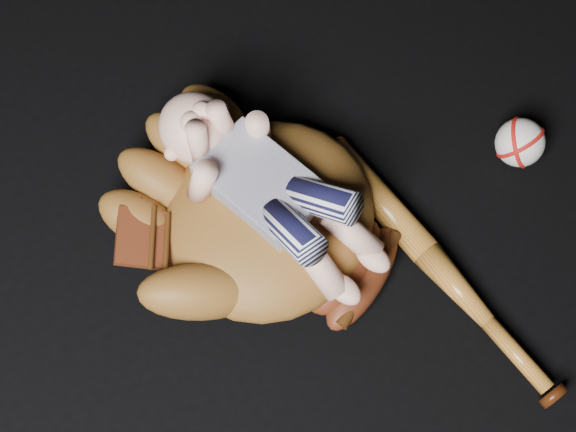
{
  "coord_description": "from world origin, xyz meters",
  "views": [
    {
      "loc": [
        -0.24,
        -0.2,
        1.16
      ],
      "look_at": [
        0.05,
        0.16,
        0.08
      ],
      "focal_mm": 50.0,
      "sensor_mm": 36.0,
      "label": 1
    }
  ],
  "objects_px": {
    "baseball_glove": "(269,214)",
    "baseball_bat": "(439,267)",
    "newborn_baby": "(277,193)",
    "baseball": "(520,143)"
  },
  "relations": [
    {
      "from": "newborn_baby",
      "to": "baseball_bat",
      "type": "xyz_separation_m",
      "value": [
        0.14,
        -0.21,
        -0.11
      ]
    },
    {
      "from": "newborn_baby",
      "to": "baseball",
      "type": "distance_m",
      "value": 0.42
    },
    {
      "from": "newborn_baby",
      "to": "baseball",
      "type": "bearing_deg",
      "value": -28.7
    },
    {
      "from": "baseball_bat",
      "to": "baseball",
      "type": "xyz_separation_m",
      "value": [
        0.24,
        0.07,
        0.02
      ]
    },
    {
      "from": "newborn_baby",
      "to": "baseball_bat",
      "type": "height_order",
      "value": "newborn_baby"
    },
    {
      "from": "baseball_glove",
      "to": "baseball_bat",
      "type": "bearing_deg",
      "value": -73.26
    },
    {
      "from": "baseball",
      "to": "newborn_baby",
      "type": "bearing_deg",
      "value": 160.12
    },
    {
      "from": "newborn_baby",
      "to": "baseball",
      "type": "relative_size",
      "value": 5.03
    },
    {
      "from": "baseball_glove",
      "to": "newborn_baby",
      "type": "relative_size",
      "value": 1.2
    },
    {
      "from": "baseball_bat",
      "to": "baseball",
      "type": "distance_m",
      "value": 0.25
    }
  ]
}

